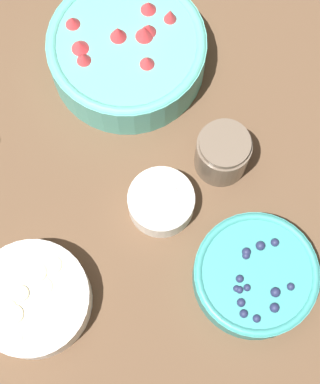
{
  "coord_description": "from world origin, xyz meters",
  "views": [
    {
      "loc": [
        -0.37,
        0.03,
        0.97
      ],
      "look_at": [
        -0.09,
        -0.05,
        0.04
      ],
      "focal_mm": 60.0,
      "sensor_mm": 36.0,
      "label": 1
    }
  ],
  "objects_px": {
    "bowl_strawberries": "(127,50)",
    "jar_chocolate": "(222,154)",
    "bowl_bananas": "(32,299)",
    "bowl_blueberries": "(255,275)",
    "bowl_cream": "(161,201)"
  },
  "relations": [
    {
      "from": "bowl_blueberries",
      "to": "bowl_cream",
      "type": "xyz_separation_m",
      "value": [
        0.15,
        0.1,
        -0.0
      ]
    },
    {
      "from": "bowl_blueberries",
      "to": "bowl_cream",
      "type": "distance_m",
      "value": 0.18
    },
    {
      "from": "bowl_strawberries",
      "to": "jar_chocolate",
      "type": "bearing_deg",
      "value": -156.52
    },
    {
      "from": "jar_chocolate",
      "to": "bowl_bananas",
      "type": "bearing_deg",
      "value": 111.11
    },
    {
      "from": "bowl_blueberries",
      "to": "jar_chocolate",
      "type": "relative_size",
      "value": 2.12
    },
    {
      "from": "bowl_strawberries",
      "to": "jar_chocolate",
      "type": "xyz_separation_m",
      "value": [
        -0.21,
        -0.09,
        -0.01
      ]
    },
    {
      "from": "bowl_cream",
      "to": "bowl_blueberries",
      "type": "bearing_deg",
      "value": -146.52
    },
    {
      "from": "bowl_strawberries",
      "to": "bowl_cream",
      "type": "bearing_deg",
      "value": 175.38
    },
    {
      "from": "bowl_bananas",
      "to": "bowl_cream",
      "type": "bearing_deg",
      "value": -68.7
    },
    {
      "from": "bowl_strawberries",
      "to": "bowl_blueberries",
      "type": "distance_m",
      "value": 0.41
    },
    {
      "from": "bowl_bananas",
      "to": "jar_chocolate",
      "type": "relative_size",
      "value": 1.96
    },
    {
      "from": "bowl_strawberries",
      "to": "jar_chocolate",
      "type": "relative_size",
      "value": 2.95
    },
    {
      "from": "bowl_blueberries",
      "to": "jar_chocolate",
      "type": "xyz_separation_m",
      "value": [
        0.19,
        -0.01,
        0.01
      ]
    },
    {
      "from": "bowl_cream",
      "to": "bowl_bananas",
      "type": "bearing_deg",
      "value": 111.3
    },
    {
      "from": "bowl_bananas",
      "to": "bowl_strawberries",
      "type": "bearing_deg",
      "value": -35.58
    }
  ]
}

